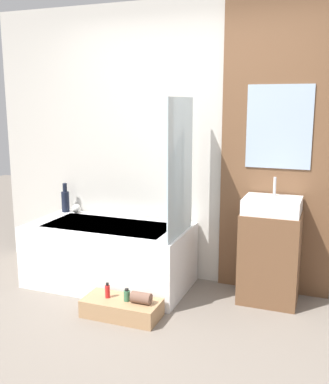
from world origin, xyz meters
name	(u,v)px	position (x,y,z in m)	size (l,w,h in m)	color
ground_plane	(121,361)	(0.00, 0.00, 0.00)	(12.00, 12.00, 0.00)	slate
wall_tiled_back	(194,145)	(0.00, 1.58, 1.30)	(4.20, 0.06, 2.60)	beige
wall_wood_accent	(278,147)	(0.77, 1.53, 1.31)	(0.99, 0.04, 2.60)	brown
bathtub	(109,254)	(-0.68, 1.14, 0.29)	(1.49, 0.78, 0.58)	white
glass_shower_screen	(180,168)	(0.04, 1.08, 1.15)	(0.01, 0.62, 1.16)	silver
wooden_step_bench	(122,308)	(-0.28, 0.58, 0.07)	(0.62, 0.29, 0.14)	#A87F56
vanity_cabinet	(270,257)	(0.77, 1.31, 0.39)	(0.49, 0.41, 0.78)	brown
sink	(272,205)	(0.77, 1.31, 0.85)	(0.47, 0.38, 0.29)	white
vase_tall_dark	(65,200)	(-1.34, 1.44, 0.70)	(0.08, 0.08, 0.30)	black
vase_round_light	(76,209)	(-1.20, 1.43, 0.62)	(0.09, 0.09, 0.09)	silver
bottle_soap_primary	(107,291)	(-0.41, 0.58, 0.20)	(0.04, 0.04, 0.13)	red
bottle_soap_secondary	(127,295)	(-0.23, 0.58, 0.19)	(0.05, 0.05, 0.10)	#38704C
towel_roll	(141,298)	(-0.11, 0.58, 0.19)	(0.09, 0.09, 0.16)	brown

